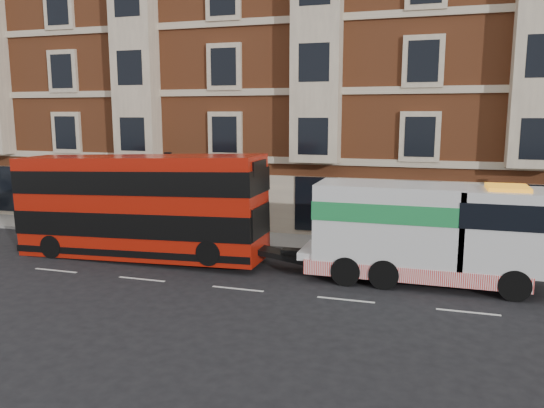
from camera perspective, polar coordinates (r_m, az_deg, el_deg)
The scene contains 7 objects.
ground at distance 19.82m, azimuth -3.70°, elevation -9.11°, with size 120.00×120.00×0.00m, color black.
sidewalk at distance 26.67m, azimuth 1.99°, elevation -4.01°, with size 90.00×3.00×0.15m, color slate.
victorian_terrace at distance 33.34m, azimuth 6.43°, elevation 15.95°, with size 45.00×12.00×20.40m.
lamp_post_west at distance 27.17m, azimuth -11.03°, elevation 1.65°, with size 0.35×0.15×4.35m.
double_decker_bus at distance 24.09m, azimuth -14.10°, elevation -0.08°, with size 11.28×2.59×4.57m.
tow_truck at distance 20.78m, azimuth 15.84°, elevation -2.87°, with size 9.03×2.67×3.76m.
pedestrian at distance 29.93m, azimuth -19.13°, elevation -1.15°, with size 0.65×0.43×1.78m, color #16242C.
Camera 1 is at (6.67, -17.55, 6.35)m, focal length 35.00 mm.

